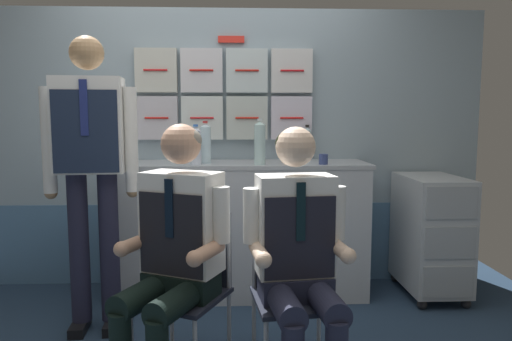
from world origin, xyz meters
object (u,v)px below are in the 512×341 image
Objects in this scene: crew_member_standing at (91,155)px; water_bottle_short at (307,143)px; crew_member_right at (299,247)px; folding_chair_right at (291,276)px; crew_member_left at (174,242)px; folding_chair_left at (191,274)px; service_trolley at (431,232)px; coffee_cup_spare at (323,159)px.

crew_member_standing is 6.62× the size of water_bottle_short.
folding_chair_right is at bearing 96.71° from crew_member_right.
water_bottle_short is at bearing 78.06° from folding_chair_right.
crew_member_left is 1.01× the size of crew_member_right.
crew_member_left is 0.63m from folding_chair_right.
crew_member_right is at bearing -29.79° from crew_member_standing.
folding_chair_left is 0.26m from crew_member_left.
crew_member_standing is at bearing 150.21° from crew_member_right.
crew_member_left is (-1.74, -1.08, 0.23)m from service_trolley.
folding_chair_left is 0.46× the size of crew_member_standing.
crew_member_standing is 1.54m from coffee_cup_spare.
crew_member_left is at bearing -172.13° from folding_chair_right.
coffee_cup_spare is (0.33, 0.92, 0.53)m from folding_chair_right.
service_trolley is at bearing 5.53° from coffee_cup_spare.
crew_member_standing is (-1.16, 0.52, 0.60)m from folding_chair_right.
folding_chair_left is 11.27× the size of coffee_cup_spare.
coffee_cup_spare is (0.92, 1.00, 0.32)m from crew_member_left.
coffee_cup_spare reaches higher than service_trolley.
crew_member_right is (0.02, -0.16, 0.20)m from folding_chair_right.
folding_chair_left is at bearing 64.98° from crew_member_left.
crew_member_standing is at bearing 133.69° from crew_member_left.
service_trolley is 0.50× the size of crew_member_standing.
water_bottle_short is (0.85, 1.35, 0.41)m from crew_member_left.
folding_chair_left is 0.64× the size of crew_member_left.
folding_chair_right is 0.46× the size of crew_member_standing.
folding_chair_right is 0.64× the size of crew_member_right.
crew_member_standing is 24.62× the size of coffee_cup_spare.
folding_chair_left is (-1.68, -0.94, 0.02)m from service_trolley.
service_trolley is at bearing -17.31° from water_bottle_short.
coffee_cup_spare reaches higher than folding_chair_right.
crew_member_right reaches higher than folding_chair_right.
folding_chair_left is 1.00× the size of folding_chair_right.
folding_chair_left is 0.64× the size of crew_member_right.
crew_member_right is 1.51m from water_bottle_short.
coffee_cup_spare is at bearing 15.03° from crew_member_standing.
crew_member_left is at bearing -148.24° from service_trolley.
coffee_cup_spare is at bearing 73.67° from crew_member_right.
folding_chair_right is at bearing -6.59° from folding_chair_left.
water_bottle_short is 0.37m from coffee_cup_spare.
service_trolley is 2.06m from crew_member_left.
folding_chair_right is 1.44m from water_bottle_short.
folding_chair_right is at bearing -109.93° from coffee_cup_spare.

